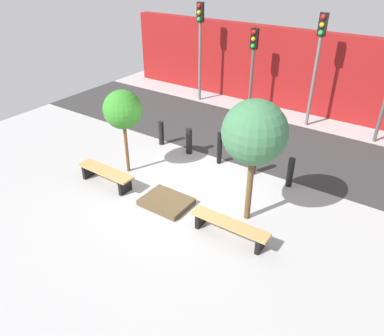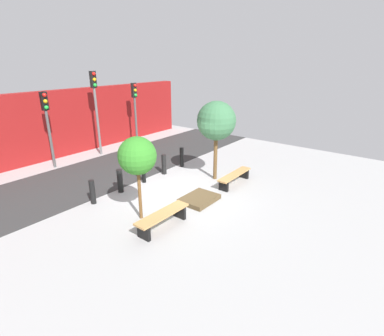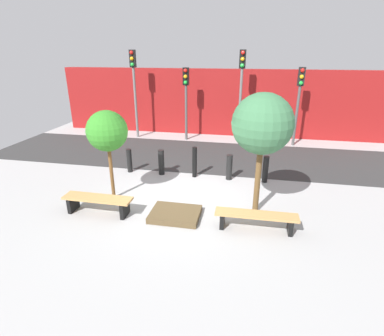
{
  "view_description": "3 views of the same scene",
  "coord_description": "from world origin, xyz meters",
  "px_view_note": "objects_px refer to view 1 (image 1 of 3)",
  "views": [
    {
      "loc": [
        5.27,
        -7.31,
        6.02
      ],
      "look_at": [
        0.47,
        -0.35,
        1.03
      ],
      "focal_mm": 35.0,
      "sensor_mm": 36.0,
      "label": 1
    },
    {
      "loc": [
        -7.61,
        -6.49,
        4.68
      ],
      "look_at": [
        0.05,
        -0.54,
        1.13
      ],
      "focal_mm": 28.0,
      "sensor_mm": 36.0,
      "label": 2
    },
    {
      "loc": [
        1.75,
        -7.57,
        4.09
      ],
      "look_at": [
        0.33,
        -0.29,
        1.18
      ],
      "focal_mm": 28.0,
      "sensor_mm": 36.0,
      "label": 3
    }
  ],
  "objects_px": {
    "tree_behind_left_bench": "(123,110)",
    "bollard_center": "(220,148)",
    "planter_bed": "(166,202)",
    "bollard_far_right": "(290,172)",
    "bollard_far_left": "(161,133)",
    "bench_left": "(106,174)",
    "bollard_left": "(189,141)",
    "traffic_light_west": "(200,35)",
    "traffic_light_mid_east": "(318,52)",
    "bench_right": "(230,226)",
    "tree_behind_right_bench": "(255,133)",
    "bollard_right": "(253,161)",
    "traffic_light_mid_west": "(253,56)"
  },
  "relations": [
    {
      "from": "bench_right",
      "to": "bollard_right",
      "type": "height_order",
      "value": "bollard_right"
    },
    {
      "from": "bench_left",
      "to": "bench_right",
      "type": "height_order",
      "value": "bench_left"
    },
    {
      "from": "bollard_right",
      "to": "bollard_far_right",
      "type": "bearing_deg",
      "value": 0.0
    },
    {
      "from": "tree_behind_left_bench",
      "to": "bench_left",
      "type": "bearing_deg",
      "value": -90.0
    },
    {
      "from": "tree_behind_left_bench",
      "to": "bollard_left",
      "type": "xyz_separation_m",
      "value": [
        0.88,
        2.04,
        -1.58
      ]
    },
    {
      "from": "tree_behind_left_bench",
      "to": "traffic_light_mid_west",
      "type": "height_order",
      "value": "traffic_light_mid_west"
    },
    {
      "from": "bench_right",
      "to": "bollard_left",
      "type": "xyz_separation_m",
      "value": [
        -3.25,
        2.97,
        0.12
      ]
    },
    {
      "from": "tree_behind_left_bench",
      "to": "bollard_center",
      "type": "xyz_separation_m",
      "value": [
        2.07,
        2.04,
        -1.49
      ]
    },
    {
      "from": "planter_bed",
      "to": "traffic_light_west",
      "type": "height_order",
      "value": "traffic_light_west"
    },
    {
      "from": "bench_right",
      "to": "traffic_light_mid_east",
      "type": "bearing_deg",
      "value": 95.46
    },
    {
      "from": "tree_behind_right_bench",
      "to": "traffic_light_west",
      "type": "relative_size",
      "value": 0.77
    },
    {
      "from": "bollard_far_left",
      "to": "traffic_light_mid_west",
      "type": "xyz_separation_m",
      "value": [
        1.11,
        4.54,
        1.92
      ]
    },
    {
      "from": "bollard_left",
      "to": "bollard_far_right",
      "type": "bearing_deg",
      "value": 0.0
    },
    {
      "from": "bench_left",
      "to": "bollard_center",
      "type": "bearing_deg",
      "value": 55.77
    },
    {
      "from": "bench_right",
      "to": "bollard_left",
      "type": "relative_size",
      "value": 2.23
    },
    {
      "from": "tree_behind_right_bench",
      "to": "bollard_left",
      "type": "bearing_deg",
      "value": 147.95
    },
    {
      "from": "bollard_left",
      "to": "bollard_far_right",
      "type": "xyz_separation_m",
      "value": [
        3.56,
        0.0,
        0.0
      ]
    },
    {
      "from": "tree_behind_left_bench",
      "to": "traffic_light_mid_east",
      "type": "xyz_separation_m",
      "value": [
        3.33,
        6.58,
        0.81
      ]
    },
    {
      "from": "bollard_left",
      "to": "tree_behind_left_bench",
      "type": "bearing_deg",
      "value": -113.35
    },
    {
      "from": "planter_bed",
      "to": "traffic_light_west",
      "type": "relative_size",
      "value": 0.31
    },
    {
      "from": "planter_bed",
      "to": "bench_right",
      "type": "bearing_deg",
      "value": -5.53
    },
    {
      "from": "planter_bed",
      "to": "bollard_far_right",
      "type": "distance_m",
      "value": 3.66
    },
    {
      "from": "bollard_left",
      "to": "bollard_far_left",
      "type": "bearing_deg",
      "value": 180.0
    },
    {
      "from": "bollard_left",
      "to": "traffic_light_mid_east",
      "type": "xyz_separation_m",
      "value": [
        2.45,
        4.54,
        2.39
      ]
    },
    {
      "from": "bollard_center",
      "to": "bollard_far_right",
      "type": "distance_m",
      "value": 2.38
    },
    {
      "from": "traffic_light_west",
      "to": "traffic_light_mid_east",
      "type": "xyz_separation_m",
      "value": [
        5.06,
        0.0,
        0.0
      ]
    },
    {
      "from": "planter_bed",
      "to": "traffic_light_mid_east",
      "type": "relative_size",
      "value": 0.31
    },
    {
      "from": "tree_behind_left_bench",
      "to": "bollard_far_left",
      "type": "relative_size",
      "value": 3.05
    },
    {
      "from": "planter_bed",
      "to": "bollard_far_right",
      "type": "relative_size",
      "value": 1.43
    },
    {
      "from": "bench_left",
      "to": "bollard_left",
      "type": "xyz_separation_m",
      "value": [
        0.88,
        2.97,
        0.1
      ]
    },
    {
      "from": "bollard_far_right",
      "to": "traffic_light_mid_east",
      "type": "height_order",
      "value": "traffic_light_mid_east"
    },
    {
      "from": "tree_behind_left_bench",
      "to": "tree_behind_right_bench",
      "type": "xyz_separation_m",
      "value": [
        4.13,
        0.0,
        0.38
      ]
    },
    {
      "from": "traffic_light_mid_west",
      "to": "planter_bed",
      "type": "bearing_deg",
      "value": -80.18
    },
    {
      "from": "tree_behind_right_bench",
      "to": "bollard_left",
      "type": "distance_m",
      "value": 4.31
    },
    {
      "from": "bollard_far_left",
      "to": "bollard_right",
      "type": "bearing_deg",
      "value": 0.0
    },
    {
      "from": "bollard_left",
      "to": "bollard_center",
      "type": "bearing_deg",
      "value": 0.0
    },
    {
      "from": "bollard_far_left",
      "to": "bollard_center",
      "type": "height_order",
      "value": "bollard_center"
    },
    {
      "from": "bench_left",
      "to": "traffic_light_west",
      "type": "bearing_deg",
      "value": 103.6
    },
    {
      "from": "bollard_center",
      "to": "traffic_light_mid_west",
      "type": "relative_size",
      "value": 0.32
    },
    {
      "from": "bollard_center",
      "to": "traffic_light_west",
      "type": "bearing_deg",
      "value": 129.87
    },
    {
      "from": "bollard_far_left",
      "to": "bollard_far_right",
      "type": "height_order",
      "value": "bollard_far_right"
    },
    {
      "from": "tree_behind_left_bench",
      "to": "bollard_right",
      "type": "bearing_deg",
      "value": 32.05
    },
    {
      "from": "bollard_right",
      "to": "traffic_light_west",
      "type": "distance_m",
      "value": 7.15
    },
    {
      "from": "tree_behind_left_bench",
      "to": "bollard_far_right",
      "type": "height_order",
      "value": "tree_behind_left_bench"
    },
    {
      "from": "bench_right",
      "to": "traffic_light_mid_east",
      "type": "height_order",
      "value": "traffic_light_mid_east"
    },
    {
      "from": "planter_bed",
      "to": "bollard_far_right",
      "type": "xyz_separation_m",
      "value": [
        2.37,
        2.77,
        0.37
      ]
    },
    {
      "from": "bollard_left",
      "to": "bollard_right",
      "type": "distance_m",
      "value": 2.37
    },
    {
      "from": "bench_right",
      "to": "bollard_far_left",
      "type": "bearing_deg",
      "value": 145.63
    },
    {
      "from": "tree_behind_left_bench",
      "to": "bollard_center",
      "type": "bearing_deg",
      "value": 44.58
    },
    {
      "from": "bollard_center",
      "to": "bench_right",
      "type": "bearing_deg",
      "value": -55.12
    }
  ]
}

